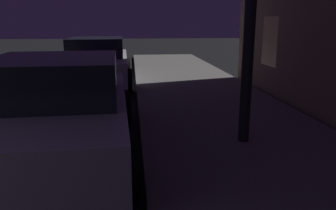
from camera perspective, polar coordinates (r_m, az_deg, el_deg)
The scene contains 2 objects.
car_silver at distance 4.87m, azimuth -18.30°, elevation -0.73°, with size 2.22×4.26×1.43m.
car_white at distance 10.51m, azimuth -11.92°, elevation 7.24°, with size 2.08×4.60×1.43m.
Camera 1 is at (3.89, -0.44, 1.88)m, focal length 35.70 mm.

